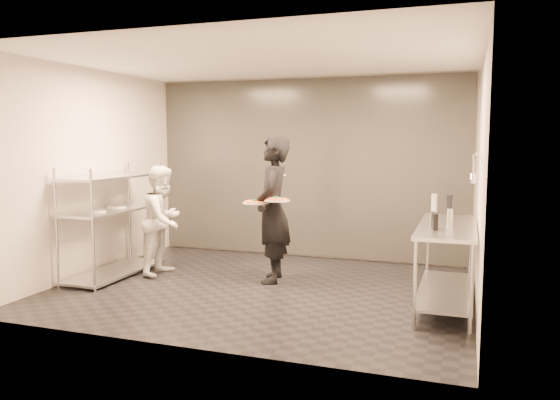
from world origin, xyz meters
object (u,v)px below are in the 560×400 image
(salad_plate, at_px, (276,173))
(pass_rack, at_px, (113,219))
(pizza_plate_far, at_px, (277,200))
(bottle_green, at_px, (434,204))
(prep_counter, at_px, (447,251))
(waiter, at_px, (273,210))
(bottle_dark, at_px, (450,205))
(pos_monitor, at_px, (435,221))
(pizza_plate_near, at_px, (256,202))
(chef, at_px, (163,220))
(bottle_clear, at_px, (450,218))

(salad_plate, bearing_deg, pass_rack, -160.35)
(pizza_plate_far, relative_size, salad_plate, 1.20)
(bottle_green, bearing_deg, prep_counter, -76.65)
(waiter, distance_m, bottle_dark, 2.21)
(salad_plate, height_order, bottle_dark, salad_plate)
(pos_monitor, bearing_deg, pizza_plate_near, 155.78)
(pass_rack, distance_m, bottle_green, 4.23)
(salad_plate, bearing_deg, pizza_plate_near, -101.67)
(pizza_plate_far, relative_size, pos_monitor, 1.37)
(prep_counter, height_order, bottle_dark, bottle_dark)
(bottle_green, bearing_deg, chef, -171.90)
(pizza_plate_near, distance_m, pos_monitor, 2.30)
(waiter, distance_m, chef, 1.57)
(pass_rack, height_order, pizza_plate_near, pass_rack)
(prep_counter, height_order, pizza_plate_far, pizza_plate_far)
(pass_rack, distance_m, prep_counter, 4.33)
(prep_counter, bearing_deg, salad_plate, 161.70)
(bottle_green, bearing_deg, bottle_clear, -77.69)
(pass_rack, distance_m, bottle_dark, 4.41)
(pass_rack, xyz_separation_m, bottle_dark, (4.32, 0.80, 0.28))
(prep_counter, relative_size, pos_monitor, 7.75)
(bottle_green, relative_size, bottle_clear, 1.31)
(prep_counter, distance_m, pizza_plate_far, 2.11)
(pizza_plate_far, height_order, salad_plate, salad_plate)
(prep_counter, height_order, waiter, waiter)
(chef, height_order, pizza_plate_near, chef)
(chef, relative_size, bottle_dark, 6.01)
(pass_rack, relative_size, pos_monitor, 6.89)
(pizza_plate_near, xyz_separation_m, bottle_clear, (2.37, -0.44, -0.03))
(salad_plate, distance_m, pos_monitor, 2.41)
(salad_plate, relative_size, bottle_clear, 1.34)
(pizza_plate_near, distance_m, bottle_clear, 2.41)
(chef, bearing_deg, pizza_plate_far, -92.96)
(chef, xyz_separation_m, pizza_plate_near, (1.38, -0.05, 0.31))
(pass_rack, distance_m, pizza_plate_far, 2.32)
(waiter, distance_m, bottle_green, 2.03)
(pos_monitor, bearing_deg, waiter, 150.74)
(bottle_green, distance_m, bottle_dark, 0.18)
(prep_counter, bearing_deg, pos_monitor, -110.16)
(prep_counter, bearing_deg, bottle_clear, -82.22)
(pos_monitor, bearing_deg, bottle_clear, 33.87)
(bottle_dark, bearing_deg, chef, -172.29)
(pos_monitor, bearing_deg, bottle_dark, 74.58)
(pos_monitor, xyz_separation_m, bottle_green, (-0.07, 1.13, 0.04))
(prep_counter, xyz_separation_m, pizza_plate_far, (-2.05, 0.20, 0.47))
(prep_counter, height_order, bottle_clear, bottle_clear)
(chef, relative_size, bottle_clear, 7.60)
(chef, xyz_separation_m, bottle_dark, (3.72, 0.50, 0.30))
(pos_monitor, height_order, bottle_green, bottle_green)
(bottle_dark, bearing_deg, pass_rack, -169.48)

